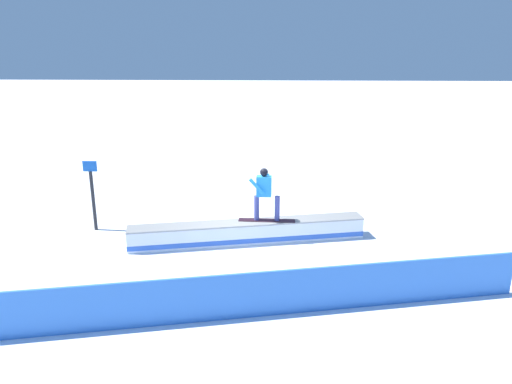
{
  "coord_description": "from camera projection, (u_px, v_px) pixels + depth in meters",
  "views": [
    {
      "loc": [
        -0.7,
        12.55,
        5.32
      ],
      "look_at": [
        -0.26,
        0.95,
        1.75
      ],
      "focal_mm": 34.33,
      "sensor_mm": 36.0,
      "label": 1
    }
  ],
  "objects": [
    {
      "name": "snowboarder",
      "position": [
        265.0,
        192.0,
        13.25
      ],
      "size": [
        1.57,
        0.42,
        1.49
      ],
      "color": "black",
      "rests_on": "grind_box"
    },
    {
      "name": "trail_marker",
      "position": [
        93.0,
        194.0,
        14.16
      ],
      "size": [
        0.4,
        0.1,
        2.08
      ],
      "color": "#262628",
      "rests_on": "ground_plane"
    },
    {
      "name": "safety_fence",
      "position": [
        237.0,
        296.0,
        9.7
      ],
      "size": [
        11.85,
        2.56,
        0.98
      ],
      "primitive_type": "cube",
      "rotation": [
        0.0,
        0.0,
        0.21
      ],
      "color": "#3777DC",
      "rests_on": "ground_plane"
    },
    {
      "name": "ground_plane",
      "position": [
        248.0,
        242.0,
        13.58
      ],
      "size": [
        120.0,
        120.0,
        0.0
      ],
      "primitive_type": "plane",
      "color": "white"
    },
    {
      "name": "grind_box",
      "position": [
        248.0,
        233.0,
        13.5
      ],
      "size": [
        6.48,
        1.93,
        0.61
      ],
      "color": "white",
      "rests_on": "ground_plane"
    }
  ]
}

